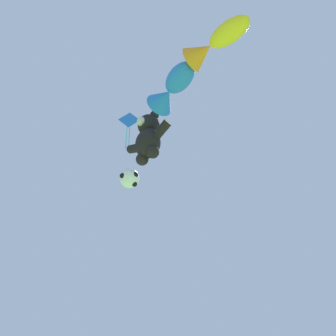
% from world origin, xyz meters
% --- Properties ---
extents(teddy_bear_kite, '(2.34, 1.03, 2.37)m').
position_xyz_m(teddy_bear_kite, '(-0.91, 4.67, 11.35)').
color(teddy_bear_kite, black).
extents(soccer_ball_kite, '(0.80, 0.80, 0.74)m').
position_xyz_m(soccer_ball_kite, '(-1.55, 4.43, 9.57)').
color(soccer_ball_kite, white).
extents(fish_kite_cobalt, '(2.32, 1.42, 1.03)m').
position_xyz_m(fish_kite_cobalt, '(1.16, 3.90, 11.85)').
color(fish_kite_cobalt, blue).
extents(fish_kite_goldfin, '(2.32, 0.96, 0.91)m').
position_xyz_m(fish_kite_goldfin, '(3.35, 3.65, 12.02)').
color(fish_kite_goldfin, yellow).
extents(diamond_kite, '(0.71, 0.77, 2.28)m').
position_xyz_m(diamond_kite, '(-2.89, 5.15, 13.91)').
color(diamond_kite, blue).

